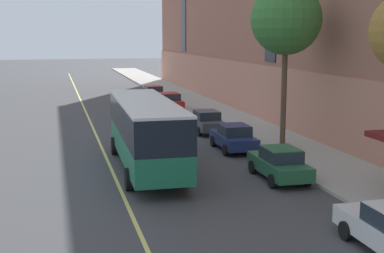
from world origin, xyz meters
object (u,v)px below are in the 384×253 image
(parked_car_navy_0, at_px, (234,137))
(parked_car_red_5, at_px, (153,93))
(parked_car_green_4, at_px, (279,163))
(city_bus, at_px, (146,130))
(parked_car_darkgray_3, at_px, (206,121))
(street_tree_far_uptown, at_px, (286,20))
(parked_car_red_1, at_px, (170,101))

(parked_car_navy_0, bearing_deg, parked_car_red_5, 90.35)
(parked_car_green_4, bearing_deg, parked_car_red_5, 90.26)
(city_bus, distance_m, parked_car_green_4, 6.81)
(parked_car_darkgray_3, bearing_deg, parked_car_green_4, -90.33)
(street_tree_far_uptown, bearing_deg, parked_car_green_4, -115.25)
(parked_car_green_4, bearing_deg, street_tree_far_uptown, 64.75)
(street_tree_far_uptown, bearing_deg, parked_car_darkgray_3, 113.41)
(city_bus, distance_m, parked_car_red_1, 21.95)
(city_bus, bearing_deg, parked_car_darkgray_3, 58.03)
(city_bus, xyz_separation_m, parked_car_red_1, (5.77, 21.14, -1.27))
(parked_car_red_5, bearing_deg, parked_car_darkgray_3, -89.34)
(parked_car_green_4, bearing_deg, parked_car_darkgray_3, 89.67)
(parked_car_green_4, height_order, street_tree_far_uptown, street_tree_far_uptown)
(parked_car_navy_0, bearing_deg, street_tree_far_uptown, -9.06)
(parked_car_darkgray_3, relative_size, parked_car_red_5, 0.96)
(parked_car_navy_0, xyz_separation_m, parked_car_darkgray_3, (0.06, 6.10, -0.00))
(parked_car_red_1, xyz_separation_m, street_tree_far_uptown, (2.91, -18.36, 6.79))
(parked_car_red_1, relative_size, street_tree_far_uptown, 0.49)
(city_bus, distance_m, parked_car_darkgray_3, 11.09)
(parked_car_red_5, xyz_separation_m, street_tree_far_uptown, (3.06, -25.64, 6.80))
(parked_car_darkgray_3, bearing_deg, parked_car_red_1, 90.31)
(city_bus, relative_size, parked_car_red_5, 2.49)
(city_bus, bearing_deg, street_tree_far_uptown, 17.78)
(parked_car_navy_0, height_order, parked_car_green_4, same)
(city_bus, height_order, parked_car_navy_0, city_bus)
(parked_car_green_4, bearing_deg, parked_car_navy_0, 89.91)
(parked_car_green_4, bearing_deg, city_bus, 149.45)
(parked_car_red_5, distance_m, street_tree_far_uptown, 26.70)
(parked_car_darkgray_3, relative_size, parked_car_green_4, 1.02)
(parked_car_navy_0, bearing_deg, parked_car_red_1, 90.00)
(parked_car_navy_0, bearing_deg, parked_car_darkgray_3, 89.40)
(parked_car_red_5, bearing_deg, parked_car_red_1, -88.78)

